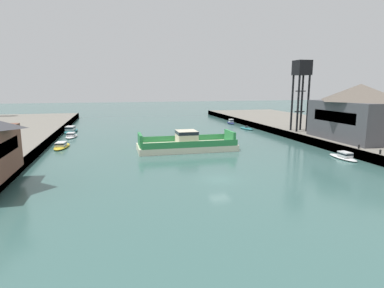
{
  "coord_description": "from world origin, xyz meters",
  "views": [
    {
      "loc": [
        -12.8,
        -37.32,
        11.8
      ],
      "look_at": [
        0.0,
        14.71,
        2.0
      ],
      "focal_mm": 29.99,
      "sensor_mm": 36.0,
      "label": 1
    }
  ],
  "objects_px": {
    "moored_boat_mid_right": "(71,135)",
    "moored_boat_mid_left": "(71,130)",
    "moored_boat_far_left": "(62,146)",
    "moored_boat_far_right": "(231,122)",
    "warehouse_shed": "(359,112)",
    "chain_ferry": "(187,144)",
    "moored_boat_near_left": "(344,156)",
    "crane_tower": "(302,76)",
    "moored_boat_near_right": "(246,128)"
  },
  "relations": [
    {
      "from": "moored_boat_mid_right",
      "to": "moored_boat_mid_left",
      "type": "bearing_deg",
      "value": 97.38
    },
    {
      "from": "moored_boat_mid_right",
      "to": "moored_boat_far_left",
      "type": "xyz_separation_m",
      "value": [
        -0.3,
        -12.99,
        0.0
      ]
    },
    {
      "from": "moored_boat_far_left",
      "to": "moored_boat_far_right",
      "type": "xyz_separation_m",
      "value": [
        45.53,
        29.08,
        0.12
      ]
    },
    {
      "from": "moored_boat_far_right",
      "to": "warehouse_shed",
      "type": "relative_size",
      "value": 0.31
    },
    {
      "from": "chain_ferry",
      "to": "moored_boat_near_left",
      "type": "distance_m",
      "value": 26.82
    },
    {
      "from": "moored_boat_near_left",
      "to": "chain_ferry",
      "type": "bearing_deg",
      "value": 150.18
    },
    {
      "from": "warehouse_shed",
      "to": "crane_tower",
      "type": "bearing_deg",
      "value": 107.19
    },
    {
      "from": "moored_boat_mid_left",
      "to": "moored_boat_far_left",
      "type": "height_order",
      "value": "moored_boat_mid_left"
    },
    {
      "from": "moored_boat_near_left",
      "to": "moored_boat_mid_left",
      "type": "xyz_separation_m",
      "value": [
        -46.95,
        42.58,
        0.15
      ]
    },
    {
      "from": "moored_boat_mid_left",
      "to": "crane_tower",
      "type": "bearing_deg",
      "value": -22.37
    },
    {
      "from": "moored_boat_near_left",
      "to": "warehouse_shed",
      "type": "height_order",
      "value": "warehouse_shed"
    },
    {
      "from": "moored_boat_mid_left",
      "to": "moored_boat_near_left",
      "type": "bearing_deg",
      "value": -42.21
    },
    {
      "from": "chain_ferry",
      "to": "moored_boat_near_right",
      "type": "relative_size",
      "value": 2.8
    },
    {
      "from": "moored_boat_mid_left",
      "to": "moored_boat_mid_right",
      "type": "xyz_separation_m",
      "value": [
        1.09,
        -8.45,
        -0.18
      ]
    },
    {
      "from": "moored_boat_far_right",
      "to": "warehouse_shed",
      "type": "distance_m",
      "value": 43.87
    },
    {
      "from": "moored_boat_far_right",
      "to": "crane_tower",
      "type": "relative_size",
      "value": 0.32
    },
    {
      "from": "moored_boat_far_left",
      "to": "crane_tower",
      "type": "height_order",
      "value": "crane_tower"
    },
    {
      "from": "moored_boat_far_left",
      "to": "moored_boat_near_right",
      "type": "bearing_deg",
      "value": 20.01
    },
    {
      "from": "chain_ferry",
      "to": "moored_boat_near_right",
      "type": "bearing_deg",
      "value": 47.34
    },
    {
      "from": "chain_ferry",
      "to": "moored_boat_near_right",
      "type": "xyz_separation_m",
      "value": [
        22.4,
        24.31,
        -0.89
      ]
    },
    {
      "from": "moored_boat_mid_right",
      "to": "crane_tower",
      "type": "relative_size",
      "value": 0.43
    },
    {
      "from": "moored_boat_near_left",
      "to": "moored_boat_far_right",
      "type": "relative_size",
      "value": 1.21
    },
    {
      "from": "moored_boat_mid_left",
      "to": "moored_boat_mid_right",
      "type": "distance_m",
      "value": 8.52
    },
    {
      "from": "warehouse_shed",
      "to": "crane_tower",
      "type": "distance_m",
      "value": 15.65
    },
    {
      "from": "moored_boat_near_left",
      "to": "crane_tower",
      "type": "xyz_separation_m",
      "value": [
        4.86,
        21.26,
        13.41
      ]
    },
    {
      "from": "moored_boat_far_right",
      "to": "crane_tower",
      "type": "height_order",
      "value": "crane_tower"
    },
    {
      "from": "moored_boat_mid_left",
      "to": "moored_boat_far_right",
      "type": "bearing_deg",
      "value": 9.37
    },
    {
      "from": "moored_boat_mid_right",
      "to": "crane_tower",
      "type": "bearing_deg",
      "value": -14.24
    },
    {
      "from": "chain_ferry",
      "to": "moored_boat_mid_left",
      "type": "distance_m",
      "value": 37.65
    },
    {
      "from": "moored_boat_near_right",
      "to": "crane_tower",
      "type": "height_order",
      "value": "crane_tower"
    },
    {
      "from": "moored_boat_near_right",
      "to": "moored_boat_near_left",
      "type": "bearing_deg",
      "value": -88.69
    },
    {
      "from": "moored_boat_near_right",
      "to": "moored_boat_mid_right",
      "type": "relative_size",
      "value": 0.97
    },
    {
      "from": "moored_boat_near_right",
      "to": "moored_boat_mid_right",
      "type": "bearing_deg",
      "value": -175.54
    },
    {
      "from": "chain_ferry",
      "to": "warehouse_shed",
      "type": "distance_m",
      "value": 33.21
    },
    {
      "from": "moored_boat_near_right",
      "to": "moored_boat_mid_right",
      "type": "distance_m",
      "value": 45.13
    },
    {
      "from": "chain_ferry",
      "to": "moored_boat_near_right",
      "type": "distance_m",
      "value": 33.07
    },
    {
      "from": "moored_boat_near_left",
      "to": "moored_boat_mid_left",
      "type": "height_order",
      "value": "moored_boat_mid_left"
    },
    {
      "from": "moored_boat_far_left",
      "to": "moored_boat_near_left",
      "type": "bearing_deg",
      "value": -24.62
    },
    {
      "from": "moored_boat_near_right",
      "to": "moored_boat_far_right",
      "type": "distance_m",
      "value": 12.59
    },
    {
      "from": "moored_boat_mid_left",
      "to": "moored_boat_near_right",
      "type": "bearing_deg",
      "value": -6.12
    },
    {
      "from": "moored_boat_near_left",
      "to": "crane_tower",
      "type": "distance_m",
      "value": 25.6
    },
    {
      "from": "moored_boat_mid_left",
      "to": "warehouse_shed",
      "type": "distance_m",
      "value": 66.12
    },
    {
      "from": "moored_boat_mid_left",
      "to": "warehouse_shed",
      "type": "relative_size",
      "value": 0.52
    },
    {
      "from": "moored_boat_near_right",
      "to": "moored_boat_far_right",
      "type": "height_order",
      "value": "moored_boat_far_right"
    },
    {
      "from": "chain_ferry",
      "to": "moored_boat_far_right",
      "type": "height_order",
      "value": "chain_ferry"
    },
    {
      "from": "moored_boat_mid_right",
      "to": "moored_boat_far_left",
      "type": "bearing_deg",
      "value": -91.33
    },
    {
      "from": "moored_boat_near_left",
      "to": "moored_boat_near_right",
      "type": "distance_m",
      "value": 37.65
    },
    {
      "from": "moored_boat_near_right",
      "to": "warehouse_shed",
      "type": "relative_size",
      "value": 0.39
    },
    {
      "from": "moored_boat_mid_right",
      "to": "warehouse_shed",
      "type": "height_order",
      "value": "warehouse_shed"
    },
    {
      "from": "moored_boat_far_right",
      "to": "crane_tower",
      "type": "distance_m",
      "value": 32.35
    }
  ]
}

